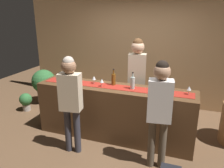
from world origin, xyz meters
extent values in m
plane|color=brown|center=(0.00, 0.00, 0.00)|extent=(10.00, 10.00, 0.00)
cube|color=tan|center=(0.00, 1.90, 1.45)|extent=(6.00, 0.12, 2.90)
cube|color=#543821|center=(0.00, 0.00, 0.49)|extent=(2.85, 0.60, 0.99)
cube|color=maroon|center=(0.00, 0.00, 0.99)|extent=(2.71, 0.28, 0.01)
cylinder|color=#194723|center=(0.74, 0.04, 1.09)|extent=(0.07, 0.07, 0.21)
cylinder|color=#194723|center=(0.74, 0.04, 1.24)|extent=(0.03, 0.03, 0.08)
cylinder|color=black|center=(0.74, 0.04, 1.28)|extent=(0.03, 0.03, 0.02)
cylinder|color=brown|center=(-0.05, 0.09, 1.09)|extent=(0.07, 0.07, 0.21)
cylinder|color=brown|center=(-0.05, 0.09, 1.24)|extent=(0.03, 0.03, 0.08)
cylinder|color=black|center=(-0.05, 0.09, 1.28)|extent=(0.03, 0.03, 0.02)
cylinder|color=#B2C6C1|center=(0.33, 0.00, 1.09)|extent=(0.07, 0.07, 0.21)
cylinder|color=#B2C6C1|center=(0.33, 0.00, 1.24)|extent=(0.03, 0.03, 0.08)
cylinder|color=black|center=(0.33, 0.00, 1.28)|extent=(0.03, 0.03, 0.02)
cylinder|color=silver|center=(1.25, 0.04, 0.99)|extent=(0.06, 0.06, 0.00)
cylinder|color=silver|center=(1.25, 0.04, 1.03)|extent=(0.01, 0.01, 0.08)
cone|color=silver|center=(1.25, 0.04, 1.10)|extent=(0.07, 0.07, 0.06)
cylinder|color=silver|center=(-0.42, 0.05, 0.99)|extent=(0.06, 0.06, 0.00)
cylinder|color=silver|center=(-0.42, 0.05, 1.03)|extent=(0.01, 0.01, 0.08)
cone|color=silver|center=(-0.42, 0.05, 1.10)|extent=(0.07, 0.07, 0.06)
cylinder|color=silver|center=(-0.21, -0.06, 0.99)|extent=(0.06, 0.06, 0.00)
cylinder|color=silver|center=(-0.21, -0.06, 1.03)|extent=(0.01, 0.01, 0.08)
cone|color=silver|center=(-0.21, -0.06, 1.10)|extent=(0.07, 0.07, 0.06)
cylinder|color=#26262B|center=(0.34, 0.60, 0.42)|extent=(0.11, 0.11, 0.84)
cylinder|color=#26262B|center=(0.18, 0.56, 0.42)|extent=(0.11, 0.11, 0.84)
cube|color=beige|center=(0.26, 0.58, 1.17)|extent=(0.37, 0.26, 0.66)
sphere|color=#DBAD89|center=(0.26, 0.58, 1.62)|extent=(0.25, 0.25, 0.25)
sphere|color=brown|center=(0.26, 0.58, 1.69)|extent=(0.20, 0.20, 0.20)
cylinder|color=brown|center=(0.81, -0.61, 0.39)|extent=(0.11, 0.11, 0.77)
cylinder|color=brown|center=(0.96, -0.59, 0.39)|extent=(0.11, 0.11, 0.77)
cube|color=white|center=(0.88, -0.60, 1.08)|extent=(0.37, 0.25, 0.61)
sphere|color=tan|center=(0.88, -0.60, 1.50)|extent=(0.23, 0.23, 0.23)
sphere|color=black|center=(0.88, -0.60, 1.56)|extent=(0.18, 0.18, 0.18)
cylinder|color=#33333D|center=(-0.57, -0.69, 0.38)|extent=(0.11, 0.11, 0.76)
cylinder|color=#33333D|center=(-0.42, -0.67, 0.38)|extent=(0.11, 0.11, 0.76)
cube|color=beige|center=(-0.50, -0.68, 1.06)|extent=(0.36, 0.24, 0.60)
sphere|color=#9E7051|center=(-0.50, -0.68, 1.48)|extent=(0.23, 0.23, 0.23)
sphere|color=#AD9E8E|center=(-0.50, -0.68, 1.54)|extent=(0.18, 0.18, 0.18)
cylinder|color=#9E9389|center=(-2.24, 0.96, 0.16)|extent=(0.37, 0.37, 0.32)
sphere|color=#2D6633|center=(-2.24, 0.96, 0.57)|extent=(0.60, 0.60, 0.60)
cylinder|color=#9E9389|center=(-2.36, 0.39, 0.08)|extent=(0.18, 0.18, 0.16)
sphere|color=#2D6633|center=(-2.36, 0.39, 0.28)|extent=(0.29, 0.29, 0.29)
camera|label=1|loc=(1.24, -3.55, 2.27)|focal=35.92mm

